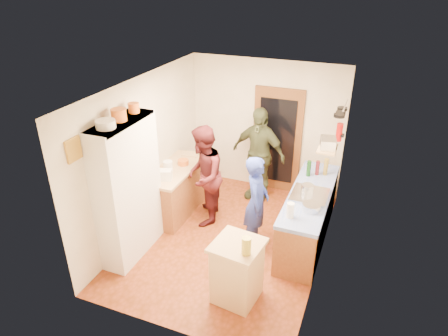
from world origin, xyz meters
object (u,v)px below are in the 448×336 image
Objects in this scene: person_back at (259,154)px; island_base at (237,273)px; hutch_body at (128,190)px; right_counter_base at (308,217)px; person_left at (205,175)px; person_hob at (258,204)px.

island_base is at bearing -67.86° from person_back.
hutch_body is at bearing 168.71° from island_base.
person_left is (-1.80, -0.07, 0.47)m from right_counter_base.
person_left is (-1.17, 1.61, 0.46)m from island_base.
hutch_body is at bearing -45.31° from person_left.
person_back is (1.33, 2.30, -0.18)m from hutch_body.
person_hob is at bearing 94.48° from island_base.
hutch_body is 2.56× the size of island_base.
hutch_body is at bearing -109.34° from person_back.
island_base is 0.48× the size of person_left.
person_left reaches higher than person_hob.
right_counter_base is at bearing 76.56° from person_left.
person_back is (-0.54, 2.68, 0.49)m from island_base.
hutch_body is 1.40× the size of person_hob.
person_back is (-0.45, 1.47, 0.13)m from person_hob.
person_back is at bearing 60.02° from hutch_body.
right_counter_base is 0.93m from person_hob.
island_base is 2.78m from person_back.
island_base is 2.04m from person_left.
person_left is at bearing 58.68° from person_hob.
island_base is 0.47× the size of person_back.
person_hob reaches higher than right_counter_base.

